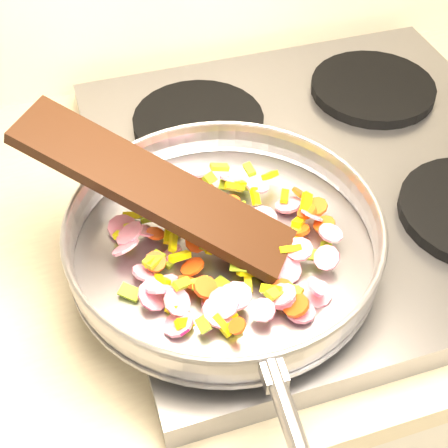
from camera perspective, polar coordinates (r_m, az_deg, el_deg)
name	(u,v)px	position (r m, az deg, el deg)	size (l,w,h in m)	color
cooktop	(324,178)	(0.87, 9.14, 4.13)	(0.60, 0.60, 0.04)	#939399
grate_fl	(265,263)	(0.72, 3.76, -3.62)	(0.19, 0.19, 0.02)	black
grate_bl	(198,122)	(0.92, -2.35, 9.34)	(0.19, 0.19, 0.02)	black
grate_br	(373,88)	(1.01, 13.45, 12.01)	(0.19, 0.19, 0.02)	black
saute_pan	(224,236)	(0.70, 0.04, -1.08)	(0.39, 0.56, 0.05)	#9E9EA5
vegetable_heap	(226,246)	(0.70, 0.20, -2.03)	(0.27, 0.27, 0.05)	#DBCA07
wooden_spatula	(155,188)	(0.69, -6.37, 3.29)	(0.33, 0.07, 0.02)	black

